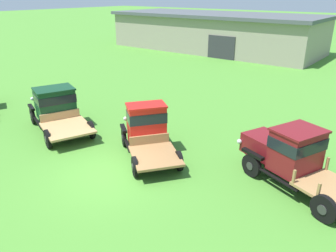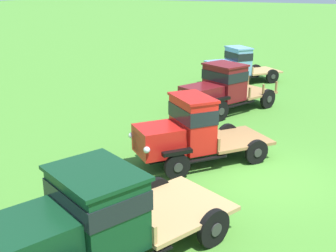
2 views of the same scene
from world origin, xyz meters
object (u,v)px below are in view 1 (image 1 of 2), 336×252
Objects in this scene: farm_shed at (214,32)px; vintage_truck_second_in_line at (55,105)px; vintage_truck_midrow_center at (146,128)px; vintage_truck_far_side at (291,154)px.

vintage_truck_second_in_line is (6.33, -26.94, -1.02)m from farm_shed.
vintage_truck_midrow_center is at bearing -65.24° from farm_shed.
farm_shed reaches higher than vintage_truck_midrow_center.
vintage_truck_second_in_line is at bearing -169.80° from vintage_truck_far_side.
vintage_truck_second_in_line is at bearing -172.82° from vintage_truck_midrow_center.
vintage_truck_midrow_center is at bearing -166.91° from vintage_truck_far_side.
farm_shed reaches higher than vintage_truck_second_in_line.
vintage_truck_far_side is at bearing -54.05° from farm_shed.
vintage_truck_second_in_line is 1.10× the size of vintage_truck_far_side.
vintage_truck_midrow_center is 6.08m from vintage_truck_far_side.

